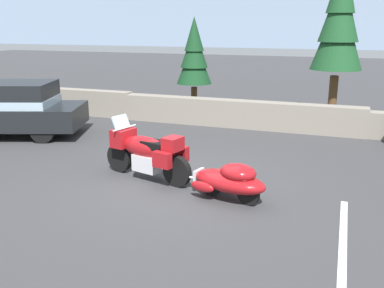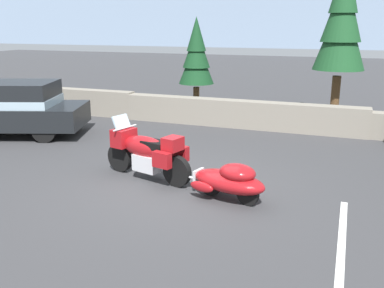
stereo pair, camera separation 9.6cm
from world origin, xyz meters
name	(u,v)px [view 1 (the left image)]	position (x,y,z in m)	size (l,w,h in m)	color
ground_plane	(173,185)	(0.00, 0.00, 0.00)	(80.00, 80.00, 0.00)	#38383A
stone_guard_wall	(228,113)	(-0.34, 5.68, 0.44)	(24.00, 0.54, 0.95)	gray
distant_ridgeline	(337,3)	(0.00, 95.68, 8.00)	(240.00, 80.00, 16.00)	#7F93AD
touring_motorcycle	(146,151)	(-0.70, 0.19, 0.62)	(2.27, 1.10, 1.33)	black
car_shaped_trailer	(230,180)	(1.32, -0.36, 0.41)	(2.22, 1.08, 0.76)	black
suv_at_left_edge	(4,108)	(-6.39, 2.19, 0.84)	(5.18, 3.43, 1.63)	black
pine_tree_tall	(340,19)	(2.87, 7.60, 3.47)	(1.70, 1.70, 5.54)	brown
pine_tree_far_right	(194,54)	(-2.07, 7.17, 2.24)	(1.30, 1.30, 3.58)	brown
parking_stripe_marker	(343,246)	(3.42, -1.50, 0.00)	(0.12, 3.60, 0.01)	silver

